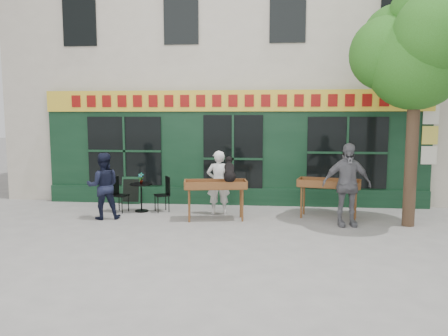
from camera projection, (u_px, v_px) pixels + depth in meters
The scene contains 14 objects.
ground at pixel (225, 224), 10.40m from camera, with size 80.00×80.00×0.00m, color slate.
building at pixel (241, 49), 15.72m from camera, with size 14.00×7.26×10.00m.
street_tree at pixel (418, 47), 9.84m from camera, with size 3.05×2.90×5.60m.
book_cart_center at pixel (215, 187), 10.77m from camera, with size 1.58×0.86×0.99m.
dog at pixel (229, 169), 10.63m from camera, with size 0.34×0.60×0.60m, color black, non-canonical shape.
woman at pixel (218, 183), 11.41m from camera, with size 0.61×0.40×1.68m, color silver.
book_cart_right at pixel (329, 186), 10.96m from camera, with size 1.60×0.94×0.99m.
man_right at pixel (347, 185), 10.17m from camera, with size 1.14×0.48×1.95m, color slate.
bistro_table at pixel (141, 192), 11.74m from camera, with size 0.60×0.60×0.76m.
bistro_chair_left at pixel (117, 191), 11.72m from camera, with size 0.45×0.44×0.95m.
bistro_chair_right at pixel (165, 191), 11.77m from camera, with size 0.50×0.49×0.95m.
potted_plant at pixel (141, 178), 11.69m from camera, with size 0.15×0.10×0.29m, color gray.
man_left at pixel (103, 186), 10.88m from camera, with size 0.81×0.63×1.67m, color black.
chalkboard at pixel (131, 190), 12.82m from camera, with size 0.57×0.22×0.79m.
Camera 1 is at (0.99, -10.13, 2.55)m, focal length 35.00 mm.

